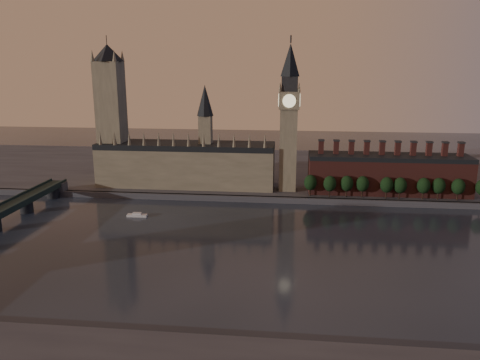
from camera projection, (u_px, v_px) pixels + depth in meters
The scene contains 16 objects.
ground at pixel (265, 254), 233.59m from camera, with size 900.00×900.00×0.00m, color black.
north_bank at pixel (276, 171), 404.92m from camera, with size 900.00×182.00×4.00m.
palace_of_westminster at pixel (187, 162), 345.93m from camera, with size 130.00×30.30×74.00m.
victoria_tower at pixel (111, 111), 342.73m from camera, with size 24.00×24.00×108.00m.
big_ben at pixel (289, 116), 325.01m from camera, with size 15.00×15.00×107.00m.
chimney_block at pixel (388, 173), 327.18m from camera, with size 110.00×25.00×37.00m.
embankment_tree_0 at pixel (310, 183), 319.54m from camera, with size 8.60×8.60×14.88m.
embankment_tree_1 at pixel (330, 184), 316.66m from camera, with size 8.60×8.60×14.88m.
embankment_tree_2 at pixel (347, 183), 317.00m from camera, with size 8.60×8.60×14.88m.
embankment_tree_3 at pixel (363, 184), 315.97m from camera, with size 8.60×8.60×14.88m.
embankment_tree_4 at pixel (387, 185), 313.28m from camera, with size 8.60×8.60×14.88m.
embankment_tree_5 at pixel (400, 185), 312.12m from camera, with size 8.60×8.60×14.88m.
embankment_tree_6 at pixel (424, 186), 311.31m from camera, with size 8.60×8.60×14.88m.
embankment_tree_7 at pixel (439, 186), 310.94m from camera, with size 8.60×8.60×14.88m.
embankment_tree_8 at pixel (458, 187), 309.05m from camera, with size 8.60×8.60×14.88m.
river_boat at pixel (137, 215), 290.53m from camera, with size 12.59×3.80×2.51m.
Camera 1 is at (10.86, -217.88, 92.17)m, focal length 35.00 mm.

